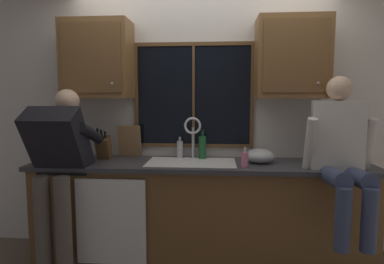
{
  "coord_description": "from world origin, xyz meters",
  "views": [
    {
      "loc": [
        0.15,
        -3.21,
        1.51
      ],
      "look_at": [
        -0.08,
        -0.3,
        1.2
      ],
      "focal_mm": 30.58,
      "sensor_mm": 36.0,
      "label": 1
    }
  ],
  "objects_px": {
    "knife_block": "(104,148)",
    "bottle_tall_clear": "(180,149)",
    "person_standing": "(59,162)",
    "person_sitting_on_counter": "(341,149)",
    "bottle_green_glass": "(202,147)",
    "mixing_bowl": "(260,156)",
    "cutting_board": "(130,141)",
    "soap_dispenser": "(245,159)"
  },
  "relations": [
    {
      "from": "bottle_green_glass",
      "to": "bottle_tall_clear",
      "type": "xyz_separation_m",
      "value": [
        -0.22,
        0.03,
        -0.03
      ]
    },
    {
      "from": "mixing_bowl",
      "to": "bottle_green_glass",
      "type": "bearing_deg",
      "value": 164.29
    },
    {
      "from": "soap_dispenser",
      "to": "bottle_tall_clear",
      "type": "xyz_separation_m",
      "value": [
        -0.6,
        0.39,
        0.02
      ]
    },
    {
      "from": "cutting_board",
      "to": "bottle_tall_clear",
      "type": "bearing_deg",
      "value": 0.85
    },
    {
      "from": "person_standing",
      "to": "person_sitting_on_counter",
      "type": "xyz_separation_m",
      "value": [
        2.3,
        0.06,
        0.14
      ]
    },
    {
      "from": "soap_dispenser",
      "to": "bottle_green_glass",
      "type": "height_order",
      "value": "bottle_green_glass"
    },
    {
      "from": "bottle_green_glass",
      "to": "bottle_tall_clear",
      "type": "bearing_deg",
      "value": 171.32
    },
    {
      "from": "bottle_tall_clear",
      "to": "knife_block",
      "type": "bearing_deg",
      "value": -169.88
    },
    {
      "from": "bottle_green_glass",
      "to": "person_standing",
      "type": "bearing_deg",
      "value": -156.35
    },
    {
      "from": "person_standing",
      "to": "bottle_tall_clear",
      "type": "xyz_separation_m",
      "value": [
        0.96,
        0.55,
        0.04
      ]
    },
    {
      "from": "knife_block",
      "to": "bottle_green_glass",
      "type": "bearing_deg",
      "value": 5.72
    },
    {
      "from": "person_sitting_on_counter",
      "to": "cutting_board",
      "type": "bearing_deg",
      "value": 165.19
    },
    {
      "from": "person_standing",
      "to": "mixing_bowl",
      "type": "distance_m",
      "value": 1.75
    },
    {
      "from": "cutting_board",
      "to": "soap_dispenser",
      "type": "distance_m",
      "value": 1.16
    },
    {
      "from": "person_standing",
      "to": "knife_block",
      "type": "xyz_separation_m",
      "value": [
        0.24,
        0.42,
        0.06
      ]
    },
    {
      "from": "person_standing",
      "to": "mixing_bowl",
      "type": "bearing_deg",
      "value": 12.15
    },
    {
      "from": "person_sitting_on_counter",
      "to": "bottle_green_glass",
      "type": "bearing_deg",
      "value": 157.68
    },
    {
      "from": "mixing_bowl",
      "to": "soap_dispenser",
      "type": "height_order",
      "value": "soap_dispenser"
    },
    {
      "from": "person_standing",
      "to": "soap_dispenser",
      "type": "height_order",
      "value": "person_standing"
    },
    {
      "from": "cutting_board",
      "to": "bottle_green_glass",
      "type": "height_order",
      "value": "cutting_board"
    },
    {
      "from": "person_sitting_on_counter",
      "to": "bottle_tall_clear",
      "type": "distance_m",
      "value": 1.44
    },
    {
      "from": "mixing_bowl",
      "to": "knife_block",
      "type": "bearing_deg",
      "value": 177.87
    },
    {
      "from": "mixing_bowl",
      "to": "soap_dispenser",
      "type": "relative_size",
      "value": 1.51
    },
    {
      "from": "person_standing",
      "to": "knife_block",
      "type": "distance_m",
      "value": 0.49
    },
    {
      "from": "person_standing",
      "to": "bottle_tall_clear",
      "type": "height_order",
      "value": "person_standing"
    },
    {
      "from": "mixing_bowl",
      "to": "bottle_tall_clear",
      "type": "bearing_deg",
      "value": 166.33
    },
    {
      "from": "knife_block",
      "to": "cutting_board",
      "type": "xyz_separation_m",
      "value": [
        0.22,
        0.12,
        0.05
      ]
    },
    {
      "from": "mixing_bowl",
      "to": "bottle_tall_clear",
      "type": "relative_size",
      "value": 1.23
    },
    {
      "from": "knife_block",
      "to": "cutting_board",
      "type": "height_order",
      "value": "cutting_board"
    },
    {
      "from": "person_standing",
      "to": "person_sitting_on_counter",
      "type": "bearing_deg",
      "value": 1.38
    },
    {
      "from": "cutting_board",
      "to": "soap_dispenser",
      "type": "bearing_deg",
      "value": -19.27
    },
    {
      "from": "knife_block",
      "to": "soap_dispenser",
      "type": "distance_m",
      "value": 1.34
    },
    {
      "from": "person_standing",
      "to": "cutting_board",
      "type": "xyz_separation_m",
      "value": [
        0.46,
        0.54,
        0.11
      ]
    },
    {
      "from": "knife_block",
      "to": "bottle_tall_clear",
      "type": "distance_m",
      "value": 0.73
    },
    {
      "from": "person_standing",
      "to": "bottle_green_glass",
      "type": "xyz_separation_m",
      "value": [
        1.18,
        0.52,
        0.07
      ]
    },
    {
      "from": "soap_dispenser",
      "to": "knife_block",
      "type": "bearing_deg",
      "value": 168.7
    },
    {
      "from": "person_sitting_on_counter",
      "to": "soap_dispenser",
      "type": "height_order",
      "value": "person_sitting_on_counter"
    },
    {
      "from": "cutting_board",
      "to": "soap_dispenser",
      "type": "xyz_separation_m",
      "value": [
        1.1,
        -0.38,
        -0.09
      ]
    },
    {
      "from": "soap_dispenser",
      "to": "bottle_tall_clear",
      "type": "height_order",
      "value": "bottle_tall_clear"
    },
    {
      "from": "knife_block",
      "to": "soap_dispenser",
      "type": "height_order",
      "value": "knife_block"
    },
    {
      "from": "cutting_board",
      "to": "bottle_green_glass",
      "type": "distance_m",
      "value": 0.72
    },
    {
      "from": "cutting_board",
      "to": "person_sitting_on_counter",
      "type": "bearing_deg",
      "value": -14.81
    }
  ]
}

